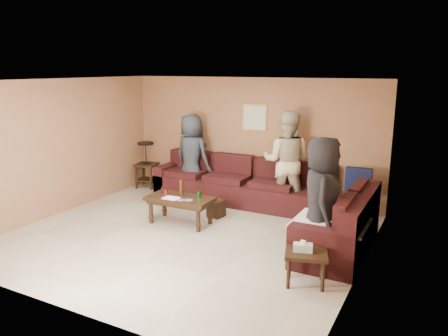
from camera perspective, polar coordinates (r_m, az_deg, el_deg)
name	(u,v)px	position (r m, az deg, el deg)	size (l,w,h in m)	color
room	(184,136)	(6.80, -5.21, 4.22)	(5.60, 5.50, 2.50)	#AEA693
sectional_sofa	(268,200)	(8.06, 5.78, -4.14)	(4.65, 2.90, 0.97)	#331112
coffee_table	(180,201)	(7.69, -5.76, -4.32)	(1.18, 0.62, 0.77)	black
end_table_left	(146,164)	(10.09, -10.11, 0.53)	(0.55, 0.55, 1.04)	black
side_table_right	(306,256)	(5.70, 10.61, -11.21)	(0.63, 0.57, 0.58)	black
waste_bin	(216,208)	(8.08, -1.03, -5.28)	(0.26, 0.26, 0.32)	black
wall_art	(255,118)	(8.92, 4.04, 6.59)	(0.52, 0.04, 0.52)	tan
person_left	(192,156)	(9.22, -4.21, 1.62)	(0.86, 0.56, 1.75)	#282F38
person_middle	(286,161)	(8.33, 8.16, 0.86)	(0.93, 0.73, 1.92)	#C5B992
person_right	(322,199)	(6.32, 12.63, -3.96)	(0.87, 0.56, 1.77)	black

